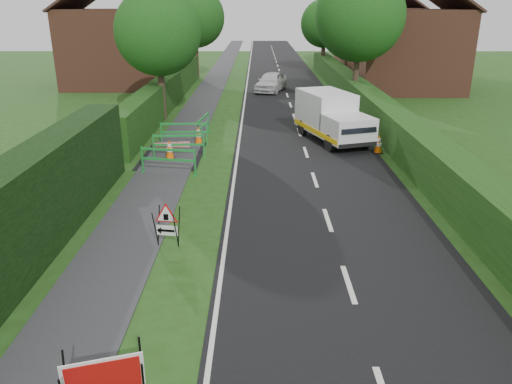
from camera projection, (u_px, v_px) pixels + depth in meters
name	position (u px, v px, depth m)	size (l,w,h in m)	color
ground	(234.00, 310.00, 10.09)	(120.00, 120.00, 0.00)	#224012
road_surface	(281.00, 77.00, 42.84)	(6.00, 90.00, 0.02)	black
footpath	(217.00, 76.00, 42.85)	(2.00, 90.00, 0.02)	#2D2D30
hedge_west_far	(169.00, 105.00, 30.69)	(1.00, 24.00, 1.80)	#14380F
hedge_east	(377.00, 128.00, 25.05)	(1.20, 50.00, 1.50)	#14380F
house_west	(117.00, 46.00, 37.18)	(7.50, 7.40, 7.88)	brown
house_east_a	(406.00, 48.00, 35.24)	(7.50, 7.40, 7.88)	brown
house_east_b	(376.00, 36.00, 48.34)	(7.50, 7.40, 7.88)	brown
tree_nw	(158.00, 32.00, 25.37)	(4.40, 4.40, 6.70)	#2D2116
tree_ne	(360.00, 16.00, 28.84)	(5.20, 5.20, 7.79)	#2D2116
tree_fw	(195.00, 17.00, 40.22)	(4.80, 4.80, 7.24)	#2D2116
tree_fe	(324.00, 24.00, 44.14)	(4.20, 4.20, 6.33)	#2D2116
red_rect_sign	(104.00, 381.00, 7.39)	(1.30, 1.00, 0.99)	black
triangle_sign	(165.00, 221.00, 12.53)	(0.78, 0.78, 1.00)	black
works_van	(331.00, 116.00, 22.29)	(3.16, 4.96, 2.12)	silver
traffic_cone_0	(378.00, 144.00, 20.66)	(0.38, 0.38, 0.79)	black
traffic_cone_1	(368.00, 136.00, 21.92)	(0.38, 0.38, 0.79)	black
traffic_cone_2	(350.00, 119.00, 25.05)	(0.38, 0.38, 0.79)	black
traffic_cone_3	(170.00, 149.00, 19.88)	(0.38, 0.38, 0.79)	black
traffic_cone_4	(198.00, 135.00, 22.09)	(0.38, 0.38, 0.79)	black
ped_barrier_0	(168.00, 157.00, 17.99)	(2.09, 0.70, 1.00)	#18852E
ped_barrier_1	(179.00, 143.00, 19.91)	(2.07, 0.43, 1.00)	#18852E
ped_barrier_2	(184.00, 130.00, 21.88)	(2.07, 0.42, 1.00)	#18852E
ped_barrier_3	(203.00, 124.00, 23.04)	(0.62, 2.09, 1.00)	#18852E
redwhite_plank	(172.00, 156.00, 20.40)	(1.50, 0.04, 0.25)	red
hatchback_car	(271.00, 82.00, 35.30)	(1.61, 4.00, 1.36)	silver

